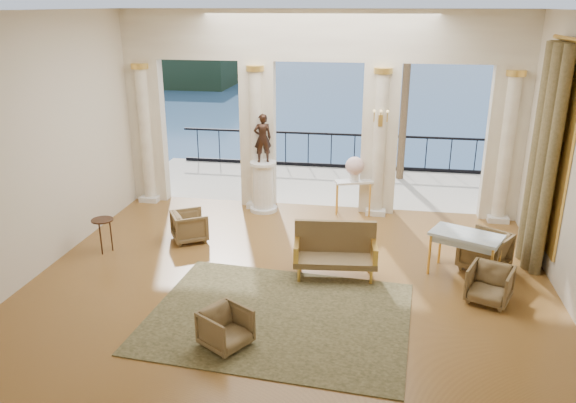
% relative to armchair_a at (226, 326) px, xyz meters
% --- Properties ---
extents(floor, '(9.00, 9.00, 0.00)m').
position_rel_armchair_a_xyz_m(floor, '(0.57, 2.09, -0.31)').
color(floor, '#523215').
rests_on(floor, ground).
extents(room_walls, '(9.00, 9.00, 9.00)m').
position_rel_armchair_a_xyz_m(room_walls, '(0.57, 0.97, 2.57)').
color(room_walls, beige).
rests_on(room_walls, ground).
extents(arcade, '(9.00, 0.56, 4.50)m').
position_rel_armchair_a_xyz_m(arcade, '(0.57, 5.91, 2.27)').
color(arcade, beige).
rests_on(arcade, ground).
extents(terrace, '(10.00, 3.60, 0.10)m').
position_rel_armchair_a_xyz_m(terrace, '(0.57, 7.89, -0.36)').
color(terrace, beige).
rests_on(terrace, ground).
extents(balustrade, '(9.00, 0.06, 1.03)m').
position_rel_armchair_a_xyz_m(balustrade, '(0.57, 9.49, 0.10)').
color(balustrade, black).
rests_on(balustrade, terrace).
extents(palm_tree, '(2.00, 2.00, 4.50)m').
position_rel_armchair_a_xyz_m(palm_tree, '(2.57, 8.69, 3.78)').
color(palm_tree, '#4C3823').
rests_on(palm_tree, terrace).
extents(headland, '(22.00, 18.00, 6.00)m').
position_rel_armchair_a_xyz_m(headland, '(-29.43, 72.09, -3.31)').
color(headland, black).
rests_on(headland, sea).
extents(sea, '(160.00, 160.00, 0.00)m').
position_rel_armchair_a_xyz_m(sea, '(0.57, 62.09, -6.31)').
color(sea, '#254C84').
rests_on(sea, ground).
extents(curtain, '(0.33, 1.40, 4.09)m').
position_rel_armchair_a_xyz_m(curtain, '(4.85, 3.59, 1.71)').
color(curtain, brown).
rests_on(curtain, ground).
extents(window_frame, '(0.04, 1.60, 3.40)m').
position_rel_armchair_a_xyz_m(window_frame, '(5.04, 3.59, 1.79)').
color(window_frame, '#EDB94E').
rests_on(window_frame, room_walls).
extents(wall_sconce, '(0.30, 0.11, 0.33)m').
position_rel_armchair_a_xyz_m(wall_sconce, '(1.97, 5.59, 1.92)').
color(wall_sconce, '#EDB94E').
rests_on(wall_sconce, arcade).
extents(rug, '(4.18, 3.36, 0.02)m').
position_rel_armchair_a_xyz_m(rug, '(0.60, 0.88, -0.30)').
color(rug, '#2C2E17').
rests_on(rug, ground).
extents(armchair_a, '(0.80, 0.81, 0.62)m').
position_rel_armchair_a_xyz_m(armchair_a, '(0.00, 0.00, 0.00)').
color(armchair_a, '#40301B').
rests_on(armchair_a, ground).
extents(armchair_b, '(0.83, 0.81, 0.67)m').
position_rel_armchair_a_xyz_m(armchair_b, '(3.87, 1.94, 0.02)').
color(armchair_b, '#40301B').
rests_on(armchair_b, ground).
extents(armchair_c, '(1.01, 1.02, 0.78)m').
position_rel_armchair_a_xyz_m(armchair_c, '(3.97, 3.15, 0.08)').
color(armchair_c, '#40301B').
rests_on(armchair_c, ground).
extents(armchair_d, '(0.87, 0.88, 0.68)m').
position_rel_armchair_a_xyz_m(armchair_d, '(-1.75, 3.53, 0.03)').
color(armchair_d, '#40301B').
rests_on(armchair_d, ground).
extents(settee, '(1.51, 0.77, 0.96)m').
position_rel_armchair_a_xyz_m(settee, '(1.31, 2.48, 0.17)').
color(settee, '#40301B').
rests_on(settee, ground).
extents(game_table, '(1.34, 1.08, 0.81)m').
position_rel_armchair_a_xyz_m(game_table, '(3.57, 2.81, 0.42)').
color(game_table, '#9DB5C8').
rests_on(game_table, ground).
extents(pedestal, '(0.64, 0.64, 1.18)m').
position_rel_armchair_a_xyz_m(pedestal, '(-0.63, 5.51, 0.26)').
color(pedestal, silver).
rests_on(pedestal, ground).
extents(statue, '(0.47, 0.40, 1.11)m').
position_rel_armchair_a_xyz_m(statue, '(-0.63, 5.51, 1.42)').
color(statue, black).
rests_on(statue, pedestal).
extents(console_table, '(0.91, 0.59, 0.80)m').
position_rel_armchair_a_xyz_m(console_table, '(1.45, 5.64, 0.35)').
color(console_table, silver).
rests_on(console_table, ground).
extents(urn, '(0.42, 0.42, 0.56)m').
position_rel_armchair_a_xyz_m(urn, '(1.45, 5.64, 0.81)').
color(urn, white).
rests_on(urn, console_table).
extents(side_table, '(0.42, 0.42, 0.68)m').
position_rel_armchair_a_xyz_m(side_table, '(-3.20, 2.72, 0.27)').
color(side_table, black).
rests_on(side_table, ground).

